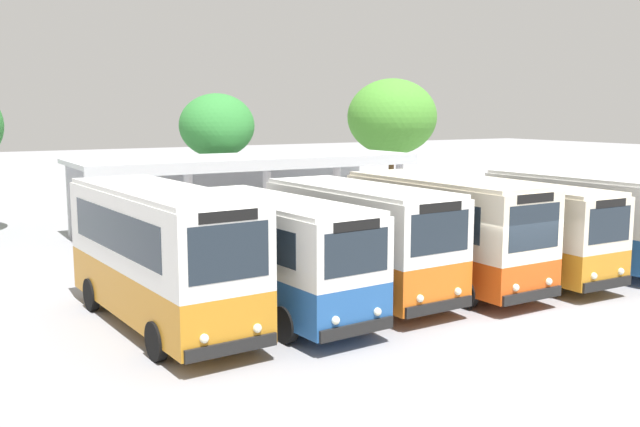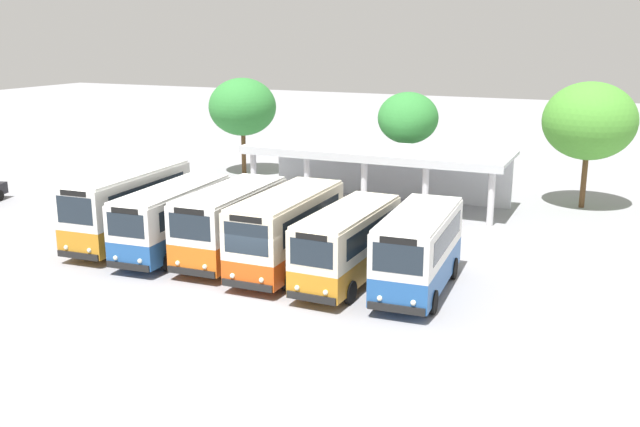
{
  "view_description": "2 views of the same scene",
  "coord_description": "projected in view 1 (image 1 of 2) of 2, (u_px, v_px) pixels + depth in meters",
  "views": [
    {
      "loc": [
        -14.31,
        -12.56,
        5.46
      ],
      "look_at": [
        -2.32,
        7.67,
        2.03
      ],
      "focal_mm": 39.69,
      "sensor_mm": 36.0,
      "label": 1
    },
    {
      "loc": [
        13.25,
        -22.04,
        10.09
      ],
      "look_at": [
        -0.32,
        8.16,
        1.55
      ],
      "focal_mm": 39.84,
      "sensor_mm": 36.0,
      "label": 2
    }
  ],
  "objects": [
    {
      "name": "roadside_tree_east_of_canopy",
      "position": [
        392.0,
        117.0,
        41.5
      ],
      "size": [
        5.25,
        5.25,
        7.32
      ],
      "color": "brown",
      "rests_on": "ground"
    },
    {
      "name": "ground_plane",
      "position": [
        543.0,
        319.0,
        18.71
      ],
      "size": [
        180.0,
        180.0,
        0.0
      ],
      "primitive_type": "plane",
      "color": "#939399"
    },
    {
      "name": "waiting_chair_middle_seat",
      "position": [
        271.0,
        219.0,
        32.42
      ],
      "size": [
        0.44,
        0.44,
        0.86
      ],
      "color": "slate",
      "rests_on": "ground"
    },
    {
      "name": "city_bus_far_end_green",
      "position": [
        577.0,
        216.0,
        24.68
      ],
      "size": [
        2.64,
        6.8,
        3.26
      ],
      "color": "black",
      "rests_on": "ground"
    },
    {
      "name": "waiting_chair_end_by_column",
      "position": [
        243.0,
        221.0,
        31.76
      ],
      "size": [
        0.44,
        0.44,
        0.86
      ],
      "color": "slate",
      "rests_on": "ground"
    },
    {
      "name": "city_bus_second_in_row",
      "position": [
        273.0,
        251.0,
        18.92
      ],
      "size": [
        2.69,
        7.55,
        3.15
      ],
      "color": "black",
      "rests_on": "ground"
    },
    {
      "name": "terminal_canopy",
      "position": [
        242.0,
        173.0,
        32.98
      ],
      "size": [
        15.69,
        5.08,
        3.4
      ],
      "color": "silver",
      "rests_on": "ground"
    },
    {
      "name": "city_bus_middle_cream",
      "position": [
        359.0,
        236.0,
        20.64
      ],
      "size": [
        2.67,
        7.1,
        3.31
      ],
      "color": "black",
      "rests_on": "ground"
    },
    {
      "name": "waiting_chair_second_from_end",
      "position": [
        257.0,
        220.0,
        32.13
      ],
      "size": [
        0.44,
        0.44,
        0.86
      ],
      "color": "slate",
      "rests_on": "ground"
    },
    {
      "name": "city_bus_fourth_amber",
      "position": [
        443.0,
        227.0,
        21.88
      ],
      "size": [
        2.54,
        7.37,
        3.41
      ],
      "color": "black",
      "rests_on": "ground"
    },
    {
      "name": "city_bus_nearest_orange",
      "position": [
        160.0,
        251.0,
        17.84
      ],
      "size": [
        2.73,
        7.97,
        3.55
      ],
      "color": "black",
      "rests_on": "ground"
    },
    {
      "name": "roadside_tree_behind_canopy",
      "position": [
        217.0,
        126.0,
        36.35
      ],
      "size": [
        3.87,
        3.87,
        6.34
      ],
      "color": "brown",
      "rests_on": "ground"
    },
    {
      "name": "city_bus_fifth_blue",
      "position": [
        519.0,
        226.0,
        23.1
      ],
      "size": [
        2.3,
        7.06,
        3.1
      ],
      "color": "black",
      "rests_on": "ground"
    }
  ]
}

